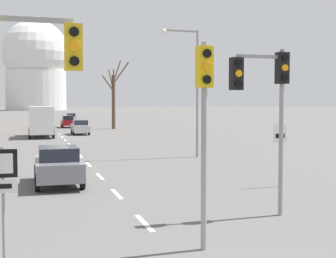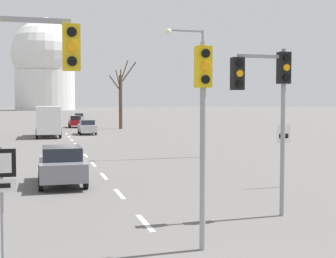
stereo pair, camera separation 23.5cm
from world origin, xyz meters
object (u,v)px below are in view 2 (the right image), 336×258
traffic_signal_centre_tall (203,106)px  street_lamp_right (196,79)px  sedan_mid_centre (87,127)px  sedan_far_left (62,165)px  sedan_near_left (79,118)px  sedan_near_right (53,122)px  traffic_signal_near_right (268,90)px  speed_limit_sign (283,144)px  route_sign_post (2,185)px  delivery_truck (48,120)px  traffic_signal_near_left (18,72)px  sedan_far_right (75,121)px

traffic_signal_centre_tall → street_lamp_right: size_ratio=0.60×
sedan_mid_centre → sedan_far_left: bearing=-97.5°
sedan_near_left → sedan_near_right: (-4.98, -19.94, 0.03)m
traffic_signal_near_right → sedan_near_left: bearing=89.9°
traffic_signal_centre_tall → speed_limit_sign: bearing=49.2°
sedan_far_left → speed_limit_sign: bearing=-19.0°
route_sign_post → sedan_near_right: bearing=87.3°
sedan_mid_centre → delivery_truck: delivery_truck is taller
route_sign_post → delivery_truck: 38.94m
street_lamp_right → traffic_signal_near_right: bearing=-100.8°
sedan_far_left → delivery_truck: delivery_truck is taller
route_sign_post → sedan_mid_centre: bearing=82.0°
traffic_signal_near_left → traffic_signal_centre_tall: 4.18m
speed_limit_sign → sedan_far_right: speed_limit_sign is taller
route_sign_post → sedan_near_left: size_ratio=0.58×
sedan_far_left → traffic_signal_near_right: bearing=-52.3°
traffic_signal_near_right → traffic_signal_centre_tall: traffic_signal_near_right is taller
sedan_far_right → sedan_mid_centre: bearing=-89.3°
sedan_near_right → delivery_truck: (-0.95, -15.41, 0.81)m
traffic_signal_near_right → sedan_far_right: 54.83m
sedan_far_right → delivery_truck: delivery_truck is taller
sedan_mid_centre → delivery_truck: bearing=-145.0°
sedan_near_left → sedan_far_left: 64.58m
traffic_signal_near_right → traffic_signal_centre_tall: (-2.98, -2.53, -0.46)m
sedan_near_right → street_lamp_right: bearing=-77.8°
speed_limit_sign → sedan_near_left: speed_limit_sign is taller
speed_limit_sign → sedan_near_left: 67.43m
traffic_signal_near_right → route_sign_post: size_ratio=2.00×
sedan_mid_centre → speed_limit_sign: bearing=-82.5°
traffic_signal_near_left → sedan_mid_centre: 42.73m
delivery_truck → route_sign_post: bearing=-92.4°
sedan_near_right → speed_limit_sign: bearing=-80.5°
traffic_signal_near_right → route_sign_post: traffic_signal_near_right is taller
traffic_signal_near_right → sedan_near_right: (-4.88, 51.84, -3.00)m
traffic_signal_near_left → traffic_signal_centre_tall: size_ratio=1.11×
traffic_signal_centre_tall → sedan_far_left: bearing=105.7°
speed_limit_sign → sedan_mid_centre: (-4.62, 34.97, -0.98)m
traffic_signal_near_left → delivery_truck: (1.26, 39.28, -2.41)m
speed_limit_sign → street_lamp_right: street_lamp_right is taller
traffic_signal_near_right → delivery_truck: size_ratio=0.71×
street_lamp_right → sedan_far_left: bearing=-137.5°
traffic_signal_near_left → sedan_far_left: size_ratio=1.26×
sedan_mid_centre → delivery_truck: (-4.24, -2.97, 0.88)m
traffic_signal_near_left → route_sign_post: size_ratio=2.11×
traffic_signal_near_left → sedan_near_left: (7.19, 74.63, -3.26)m
sedan_far_left → sedan_far_right: sedan_far_right is taller
traffic_signal_near_right → sedan_near_left: (0.10, 71.78, -3.04)m
traffic_signal_centre_tall → traffic_signal_near_left: bearing=-175.5°
traffic_signal_near_left → traffic_signal_near_right: bearing=21.9°
traffic_signal_near_right → sedan_near_left: traffic_signal_near_right is taller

